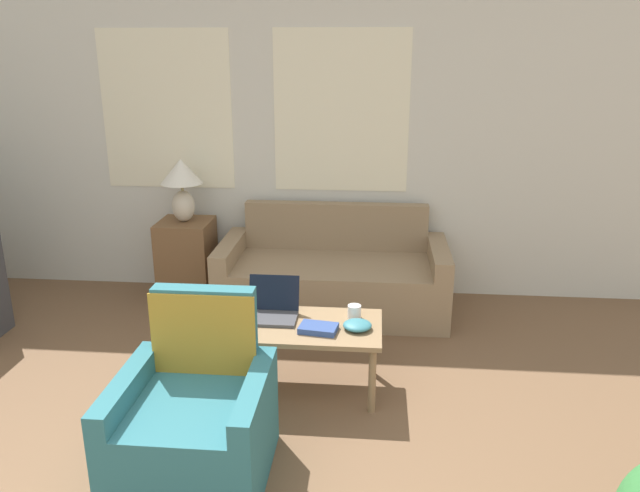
# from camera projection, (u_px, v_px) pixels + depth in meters

# --- Properties ---
(wall_back) EXTENTS (6.82, 0.06, 2.60)m
(wall_back) POSITION_uv_depth(u_px,v_px,m) (264.00, 140.00, 5.21)
(wall_back) COLOR silver
(wall_back) RESTS_ON ground_plane
(couch) EXTENTS (1.81, 0.83, 0.81)m
(couch) POSITION_uv_depth(u_px,v_px,m) (333.00, 278.00, 5.07)
(couch) COLOR #937A5B
(couch) RESTS_ON ground_plane
(armchair) EXTENTS (0.73, 0.73, 0.89)m
(armchair) POSITION_uv_depth(u_px,v_px,m) (196.00, 423.00, 3.10)
(armchair) COLOR #2D6B75
(armchair) RESTS_ON ground_plane
(side_table) EXTENTS (0.43, 0.43, 0.68)m
(side_table) POSITION_uv_depth(u_px,v_px,m) (187.00, 260.00, 5.26)
(side_table) COLOR brown
(side_table) RESTS_ON ground_plane
(table_lamp) EXTENTS (0.34, 0.34, 0.52)m
(table_lamp) POSITION_uv_depth(u_px,v_px,m) (182.00, 181.00, 5.06)
(table_lamp) COLOR beige
(table_lamp) RESTS_ON side_table
(coffee_table) EXTENTS (0.96, 0.55, 0.44)m
(coffee_table) POSITION_uv_depth(u_px,v_px,m) (303.00, 332.00, 3.82)
(coffee_table) COLOR #8E704C
(coffee_table) RESTS_ON ground_plane
(laptop) EXTENTS (0.32, 0.29, 0.24)m
(laptop) POSITION_uv_depth(u_px,v_px,m) (272.00, 309.00, 3.90)
(laptop) COLOR #47474C
(laptop) RESTS_ON coffee_table
(cup_navy) EXTENTS (0.09, 0.09, 0.07)m
(cup_navy) POSITION_uv_depth(u_px,v_px,m) (235.00, 328.00, 3.66)
(cup_navy) COLOR #191E4C
(cup_navy) RESTS_ON coffee_table
(cup_yellow) EXTENTS (0.08, 0.08, 0.08)m
(cup_yellow) POSITION_uv_depth(u_px,v_px,m) (354.00, 311.00, 3.89)
(cup_yellow) COLOR white
(cup_yellow) RESTS_ON coffee_table
(snack_bowl) EXTENTS (0.17, 0.17, 0.05)m
(snack_bowl) POSITION_uv_depth(u_px,v_px,m) (357.00, 325.00, 3.73)
(snack_bowl) COLOR teal
(snack_bowl) RESTS_ON coffee_table
(book_red) EXTENTS (0.24, 0.18, 0.04)m
(book_red) POSITION_uv_depth(u_px,v_px,m) (318.00, 328.00, 3.71)
(book_red) COLOR #334C8E
(book_red) RESTS_ON coffee_table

